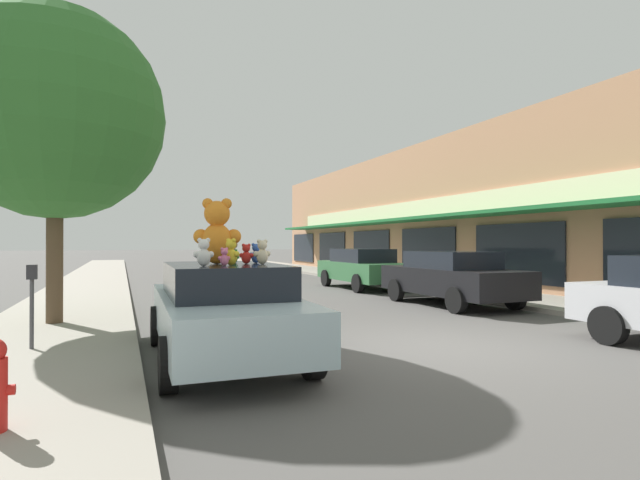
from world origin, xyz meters
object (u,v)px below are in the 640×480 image
Objects in this scene: teddy_bear_white at (204,253)px; parked_car_far_right at (362,267)px; teddy_bear_green at (234,256)px; teddy_bear_yellow at (231,252)px; teddy_bear_pink at (224,257)px; street_tree at (55,114)px; teddy_bear_brown at (233,251)px; teddy_bear_red at (246,254)px; teddy_bear_giant at (217,232)px; teddy_bear_cream at (262,252)px; teddy_bear_blue at (256,253)px; parking_meter at (32,295)px; plush_art_car at (224,308)px; parked_car_far_center at (451,277)px.

teddy_bear_white is 0.08× the size of parked_car_far_right.
teddy_bear_green is 0.57× the size of teddy_bear_yellow.
teddy_bear_yellow is at bearing -125.00° from parked_car_far_right.
street_tree is at bearing -76.13° from teddy_bear_pink.
teddy_bear_brown is at bearing -127.52° from parked_car_far_right.
teddy_bear_red is 1.21× the size of teddy_bear_pink.
teddy_bear_giant reaches higher than teddy_bear_green.
teddy_bear_cream reaches higher than teddy_bear_blue.
teddy_bear_giant reaches higher than teddy_bear_blue.
teddy_bear_yellow is at bearing -157.54° from teddy_bear_white.
teddy_bear_red is 5.69m from street_tree.
teddy_bear_giant reaches higher than teddy_bear_white.
teddy_bear_cream is 1.18× the size of teddy_bear_blue.
parking_meter is (-2.58, 1.17, -0.95)m from teddy_bear_giant.
teddy_bear_white reaches higher than parked_car_far_right.
teddy_bear_green reaches higher than parked_car_far_right.
teddy_bear_white is 1.02× the size of teddy_bear_brown.
teddy_bear_yellow reaches higher than teddy_bear_pink.
teddy_bear_blue is (0.62, 0.10, -0.32)m from teddy_bear_giant.
teddy_bear_yellow is 3.25m from parking_meter.
plush_art_car is 12.90× the size of teddy_bear_cream.
teddy_bear_brown is 1.31m from teddy_bear_yellow.
teddy_bear_cream reaches higher than parked_car_far_center.
teddy_bear_cream is at bearing 168.39° from teddy_bear_giant.
teddy_bear_giant is 2.59× the size of teddy_bear_yellow.
plush_art_car is at bearing 64.29° from teddy_bear_green.
teddy_bear_green is at bearing -121.89° from teddy_bear_giant.
teddy_bear_red is at bearing 52.66° from teddy_bear_blue.
teddy_bear_pink is at bearing 106.50° from teddy_bear_giant.
teddy_bear_pink is at bearing -146.89° from parked_car_far_center.
street_tree is (-3.17, 4.17, 2.75)m from teddy_bear_cream.
plush_art_car is 5.92m from street_tree.
teddy_bear_brown is at bearing -122.39° from teddy_bear_pink.
plush_art_car is at bearing -55.75° from street_tree.
teddy_bear_brown is at bearing -153.88° from parked_car_far_center.
teddy_bear_cream is 0.96× the size of teddy_bear_white.
teddy_bear_brown is at bearing -90.67° from teddy_bear_green.
teddy_bear_red is 0.06× the size of parked_car_far_right.
parked_car_far_center is at bearing 31.45° from plush_art_car.
teddy_bear_white is at bearing 16.95° from teddy_bear_cream.
parked_car_far_center is at bearing -120.96° from teddy_bear_red.
parking_meter is at bearing 25.29° from teddy_bear_yellow.
teddy_bear_white is (-0.92, -0.80, 0.03)m from teddy_bear_blue.
teddy_bear_brown reaches higher than parked_car_far_center.
teddy_bear_yellow is 0.30× the size of parking_meter.
teddy_bear_brown is at bearing -65.64° from teddy_bear_blue.
plush_art_car is 1.11m from teddy_bear_white.
street_tree is (-2.89, 3.56, 2.82)m from teddy_bear_green.
teddy_bear_white is at bearing 45.31° from teddy_bear_blue.
teddy_bear_white reaches higher than teddy_bear_blue.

